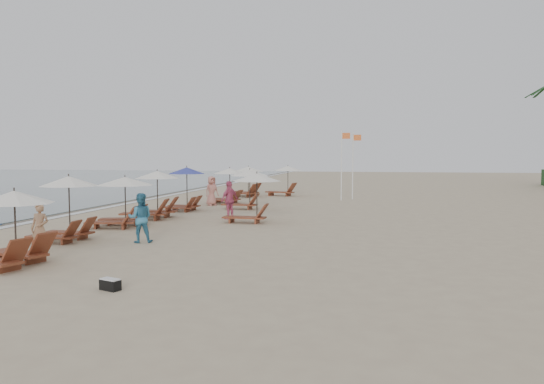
% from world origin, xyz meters
% --- Properties ---
extents(ground, '(160.00, 160.00, 0.00)m').
position_xyz_m(ground, '(0.00, 0.00, 0.00)').
color(ground, tan).
rests_on(ground, ground).
extents(wet_sand_band, '(3.20, 140.00, 0.01)m').
position_xyz_m(wet_sand_band, '(-12.50, 10.00, 0.00)').
color(wet_sand_band, '#6B5E4C').
rests_on(wet_sand_band, ground).
extents(foam_line, '(0.50, 140.00, 0.02)m').
position_xyz_m(foam_line, '(-11.20, 10.00, 0.01)').
color(foam_line, white).
rests_on(foam_line, ground).
extents(lounger_station_0, '(2.55, 2.35, 2.09)m').
position_xyz_m(lounger_station_0, '(-5.67, -4.33, 1.00)').
color(lounger_station_0, brown).
rests_on(lounger_station_0, ground).
extents(lounger_station_1, '(2.35, 2.04, 2.32)m').
position_xyz_m(lounger_station_1, '(-6.64, -0.13, 1.15)').
color(lounger_station_1, brown).
rests_on(lounger_station_1, ground).
extents(lounger_station_2, '(2.76, 2.44, 2.13)m').
position_xyz_m(lounger_station_2, '(-6.47, 3.72, 1.10)').
color(lounger_station_2, brown).
rests_on(lounger_station_2, ground).
extents(lounger_station_3, '(2.74, 2.26, 2.29)m').
position_xyz_m(lounger_station_3, '(-6.43, 6.81, 1.01)').
color(lounger_station_3, brown).
rests_on(lounger_station_3, ground).
extents(lounger_station_4, '(2.36, 2.06, 2.39)m').
position_xyz_m(lounger_station_4, '(-6.17, 10.41, 1.20)').
color(lounger_station_4, brown).
rests_on(lounger_station_4, ground).
extents(lounger_station_5, '(2.44, 2.11, 2.23)m').
position_xyz_m(lounger_station_5, '(-5.11, 15.19, 1.13)').
color(lounger_station_5, brown).
rests_on(lounger_station_5, ground).
extents(lounger_station_6, '(2.76, 2.56, 2.20)m').
position_xyz_m(lounger_station_6, '(-5.37, 20.84, 1.04)').
color(lounger_station_6, brown).
rests_on(lounger_station_6, ground).
extents(inland_station_0, '(2.66, 2.24, 2.22)m').
position_xyz_m(inland_station_0, '(-1.34, 6.23, 1.39)').
color(inland_station_0, brown).
rests_on(inland_station_0, ground).
extents(inland_station_1, '(2.71, 2.24, 2.22)m').
position_xyz_m(inland_station_1, '(-3.11, 12.06, 1.36)').
color(inland_station_1, brown).
rests_on(inland_station_1, ground).
extents(inland_station_2, '(2.88, 2.28, 2.22)m').
position_xyz_m(inland_station_2, '(-2.67, 22.12, 1.29)').
color(inland_station_2, brown).
rests_on(inland_station_2, ground).
extents(beachgoer_near, '(0.60, 0.42, 1.57)m').
position_xyz_m(beachgoer_near, '(-6.02, -2.42, 0.78)').
color(beachgoer_near, tan).
rests_on(beachgoer_near, ground).
extents(beachgoer_mid_a, '(1.02, 0.91, 1.73)m').
position_xyz_m(beachgoer_mid_a, '(-3.88, 0.14, 0.87)').
color(beachgoer_mid_a, teal).
rests_on(beachgoer_mid_a, ground).
extents(beachgoer_far_a, '(0.89, 1.15, 1.83)m').
position_xyz_m(beachgoer_far_a, '(-2.70, 7.36, 0.91)').
color(beachgoer_far_a, '#C54F74').
rests_on(beachgoer_far_a, ground).
extents(beachgoer_far_b, '(0.99, 1.03, 1.78)m').
position_xyz_m(beachgoer_far_b, '(-5.62, 13.72, 0.89)').
color(beachgoer_far_b, tan).
rests_on(beachgoer_far_b, ground).
extents(duffel_bag, '(0.53, 0.39, 0.27)m').
position_xyz_m(duffel_bag, '(-1.68, -6.13, 0.13)').
color(duffel_bag, black).
rests_on(duffel_bag, ground).
extents(flag_pole_near, '(0.59, 0.08, 4.73)m').
position_xyz_m(flag_pole_near, '(1.86, 18.87, 2.61)').
color(flag_pole_near, silver).
rests_on(flag_pole_near, ground).
extents(flag_pole_far, '(0.60, 0.08, 4.64)m').
position_xyz_m(flag_pole_far, '(2.55, 19.94, 2.57)').
color(flag_pole_far, silver).
rests_on(flag_pole_far, ground).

